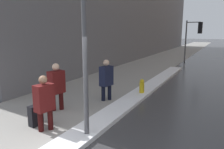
# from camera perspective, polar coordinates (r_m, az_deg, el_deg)

# --- Properties ---
(sidewalk_slab) EXTENTS (4.00, 80.00, 0.01)m
(sidewalk_slab) POSITION_cam_1_polar(r_m,az_deg,el_deg) (18.95, 11.17, 3.08)
(sidewalk_slab) COLOR gray
(sidewalk_slab) RESTS_ON ground
(snow_bank_curb) EXTENTS (0.77, 13.70, 0.13)m
(snow_bank_curb) POSITION_cam_1_polar(r_m,az_deg,el_deg) (9.66, 8.29, -4.24)
(snow_bank_curb) COLOR white
(snow_bank_curb) RESTS_ON ground
(lamp_post) EXTENTS (0.28, 0.28, 5.04)m
(lamp_post) POSITION_cam_1_polar(r_m,az_deg,el_deg) (5.09, -7.32, 15.49)
(lamp_post) COLOR #515156
(lamp_post) RESTS_ON ground
(traffic_light_near) EXTENTS (1.30, 0.37, 3.49)m
(traffic_light_near) POSITION_cam_1_polar(r_m,az_deg,el_deg) (19.25, 20.82, 10.20)
(traffic_light_near) COLOR #515156
(traffic_light_near) RESTS_ON ground
(pedestrian_in_glasses) EXTENTS (0.36, 0.53, 1.51)m
(pedestrian_in_glasses) POSITION_cam_1_polar(r_m,az_deg,el_deg) (6.00, -17.27, -6.56)
(pedestrian_in_glasses) COLOR #340C0C
(pedestrian_in_glasses) RESTS_ON ground
(pedestrian_trailing) EXTENTS (0.38, 0.56, 1.60)m
(pedestrian_trailing) POSITION_cam_1_polar(r_m,az_deg,el_deg) (7.43, -14.29, -2.60)
(pedestrian_trailing) COLOR #340C0C
(pedestrian_trailing) RESTS_ON ground
(pedestrian_nearside) EXTENTS (0.38, 0.55, 1.58)m
(pedestrian_nearside) POSITION_cam_1_polar(r_m,az_deg,el_deg) (8.25, -1.49, -0.96)
(pedestrian_nearside) COLOR black
(pedestrian_nearside) RESTS_ON ground
(rolling_suitcase) EXTENTS (0.27, 0.39, 0.95)m
(rolling_suitcase) POSITION_cam_1_polar(r_m,az_deg,el_deg) (6.57, -19.33, -10.10)
(rolling_suitcase) COLOR black
(rolling_suitcase) RESTS_ON ground
(fire_hydrant) EXTENTS (0.20, 0.20, 0.70)m
(fire_hydrant) POSITION_cam_1_polar(r_m,az_deg,el_deg) (9.09, 7.78, -3.37)
(fire_hydrant) COLOR gold
(fire_hydrant) RESTS_ON ground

